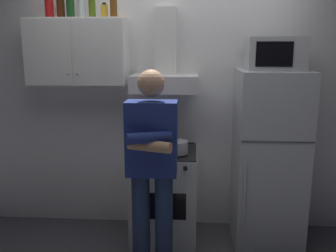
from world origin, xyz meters
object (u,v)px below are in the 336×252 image
bottle_beer_brown (113,3)px  microwave (274,54)px  bottle_soda_red (49,5)px  bottle_spice_jar (104,11)px  stove_oven (164,194)px  bottle_olive_oil (92,4)px  bottle_wine_green (70,1)px  refrigerator (268,159)px  range_hood (165,69)px  person_standing (152,168)px  upper_cabinet (78,52)px  bottle_rum_dark (60,2)px  bottle_vodka_clear (81,3)px  cooking_pot (178,147)px

bottle_beer_brown → microwave: bearing=-3.1°
bottle_soda_red → bottle_beer_brown: bearing=-4.8°
bottle_spice_jar → stove_oven: bearing=-14.3°
bottle_olive_oil → bottle_spice_jar: bottle_olive_oil is taller
bottle_beer_brown → bottle_wine_green: size_ratio=0.87×
bottle_wine_green → refrigerator: bearing=-2.9°
bottle_soda_red → bottle_wine_green: size_ratio=0.83×
microwave → stove_oven: bearing=-178.8°
range_hood → person_standing: size_ratio=0.46×
stove_oven → upper_cabinet: bearing=171.1°
bottle_olive_oil → bottle_rum_dark: bottle_rum_dark is taller
bottle_spice_jar → person_standing: bearing=-56.3°
bottle_vodka_clear → bottle_wine_green: bearing=-149.0°
bottle_rum_dark → stove_oven: bearing=-7.8°
upper_cabinet → bottle_spice_jar: bearing=3.1°
range_hood → microwave: range_hood is taller
upper_cabinet → stove_oven: bearing=-8.9°
microwave → bottle_wine_green: bottle_wine_green is taller
bottle_beer_brown → cooking_pot: bearing=-20.2°
range_hood → person_standing: range_hood is taller
bottle_soda_red → upper_cabinet: bearing=-4.3°
upper_cabinet → bottle_beer_brown: size_ratio=3.33×
bottle_wine_green → microwave: bearing=-2.3°
range_hood → microwave: 0.97m
person_standing → bottle_wine_green: 1.67m
bottle_spice_jar → bottle_vodka_clear: bottle_vodka_clear is taller
range_hood → bottle_soda_red: bottle_soda_red is taller
person_standing → bottle_spice_jar: 1.50m
person_standing → upper_cabinet: bearing=135.7°
bottle_rum_dark → bottle_beer_brown: bearing=-4.0°
upper_cabinet → bottle_wine_green: 0.45m
person_standing → bottle_spice_jar: (-0.50, 0.74, 1.21)m
cooking_pot → bottle_vodka_clear: 1.56m
person_standing → bottle_vodka_clear: 1.65m
stove_oven → person_standing: size_ratio=0.53×
upper_cabinet → bottle_wine_green: bottle_wine_green is taller
bottle_vodka_clear → bottle_wine_green: size_ratio=0.92×
stove_oven → refrigerator: 1.02m
upper_cabinet → microwave: bearing=-3.5°
upper_cabinet → bottle_soda_red: size_ratio=3.51×
stove_oven → bottle_spice_jar: 1.77m
bottle_olive_oil → bottle_wine_green: size_ratio=0.83×
bottle_olive_oil → bottle_beer_brown: 0.20m
microwave → bottle_beer_brown: bottle_beer_brown is taller
refrigerator → bottle_olive_oil: bearing=175.7°
upper_cabinet → bottle_rum_dark: size_ratio=3.04×
refrigerator → bottle_wine_green: bottle_wine_green is taller
upper_cabinet → refrigerator: upper_cabinet is taller
bottle_wine_green → bottle_soda_red: bearing=166.2°
microwave → bottle_wine_green: size_ratio=1.55×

